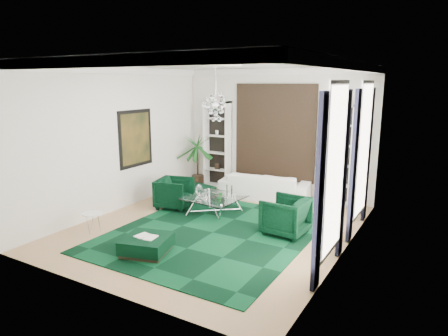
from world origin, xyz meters
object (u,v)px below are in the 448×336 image
Objects in this scene: ottoman_front at (147,245)px; palm at (197,153)px; ottoman_side at (197,193)px; armchair_right at (286,216)px; side_table at (93,223)px; coffee_table at (215,205)px; armchair_left at (174,193)px; sofa at (265,186)px.

palm is (-2.10, 4.99, 0.92)m from ottoman_front.
ottoman_side is 0.94× the size of ottoman_front.
armchair_right is 3.54m from ottoman_side.
ottoman_front is 1.90× the size of side_table.
palm reaches higher than side_table.
armchair_right reaches higher than coffee_table.
side_table is (-0.52, -2.42, -0.19)m from armchair_left.
armchair_left is at bearing -91.75° from armchair_right.
coffee_table is at bearing -98.51° from armchair_left.
armchair_right is 1.15× the size of ottoman_side.
armchair_left is 2.50m from palm.
palm reaches higher than ottoman_front.
armchair_right is at bearing 114.54° from sofa.
palm is at bearing 122.89° from ottoman_side.
side_table is at bearing -87.07° from palm.
sofa is 5.58× the size of side_table.
ottoman_side is (-3.29, 1.29, -0.25)m from armchair_right.
sofa is at bearing 74.45° from coffee_table.
sofa is 2.86m from armchair_right.
palm is (-0.84, 1.30, 0.91)m from ottoman_side.
armchair_left reaches higher than coffee_table.
ottoman_side is at bearing 23.49° from sofa.
palm is at bearing 112.83° from ottoman_front.
coffee_table is (-0.55, -1.96, -0.15)m from sofa.
coffee_table is at bearing -37.30° from ottoman_side.
palm is (-2.53, 0.21, 0.72)m from sofa.
palm is at bearing 132.44° from coffee_table.
armchair_left is 0.68× the size of coffee_table.
armchair_right is 0.43× the size of palm.
armchair_right is 4.43m from side_table.
side_table is 4.78m from palm.
armchair_left is at bearing 40.15° from sofa.
coffee_table reaches higher than ottoman_front.
ottoman_side is at bearing -107.94° from armchair_right.
armchair_right is 2.03× the size of side_table.
armchair_right is at bearing -21.39° from ottoman_side.
sofa is at bearing -4.73° from palm.
palm reaches higher than sofa.
armchair_left is 1.03× the size of ottoman_front.
armchair_right is at bearing -108.73° from armchair_left.
coffee_table is at bearing -97.50° from armchair_right.
armchair_left is 1.24m from coffee_table.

